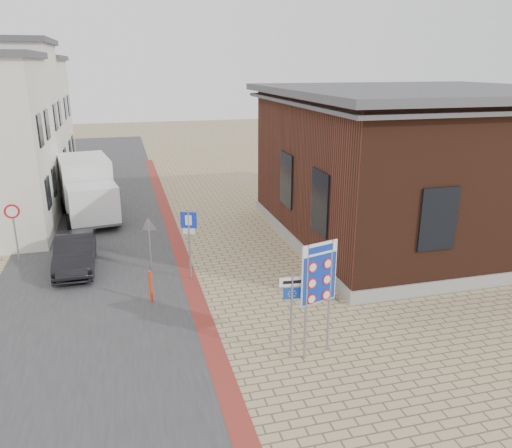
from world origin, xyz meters
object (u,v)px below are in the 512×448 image
box_truck (87,188)px  parking_sign (189,232)px  sedan (75,253)px  bollard (151,287)px  border_sign (319,275)px  essen_sign (292,302)px

box_truck → parking_sign: box_truck is taller
sedan → box_truck: box_truck is taller
box_truck → bollard: box_truck is taller
border_sign → parking_sign: 6.59m
border_sign → essen_sign: bearing=163.4°
bollard → parking_sign: bearing=44.9°
box_truck → bollard: 11.18m
essen_sign → parking_sign: (-1.92, 6.00, 0.16)m
parking_sign → bollard: 2.57m
bollard → box_truck: bearing=102.9°
sedan → parking_sign: bearing=-28.3°
box_truck → border_sign: (6.72, -15.29, 0.81)m
sedan → essen_sign: (6.17, -8.23, 1.04)m
sedan → essen_sign: 10.34m
sedan → box_truck: bearing=87.8°
bollard → sedan: bearing=125.4°
border_sign → bollard: border_sign is taller
border_sign → bollard: 6.41m
bollard → essen_sign: bearing=-51.9°
box_truck → sedan: bearing=-100.7°
sedan → border_sign: size_ratio=1.24×
border_sign → box_truck: bearing=97.1°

